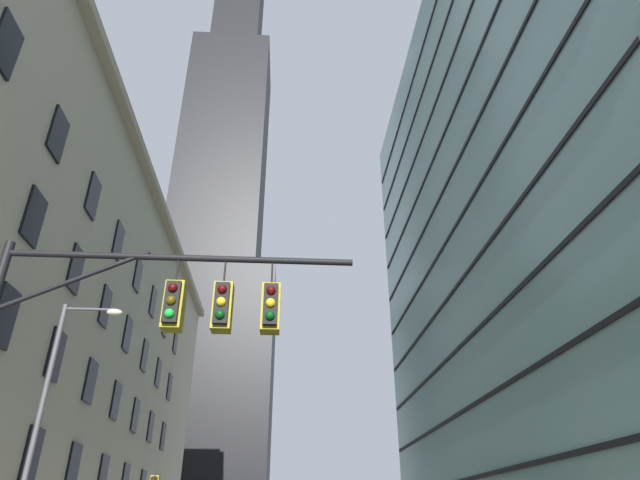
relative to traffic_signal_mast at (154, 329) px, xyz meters
name	(u,v)px	position (x,y,z in m)	size (l,w,h in m)	color
dark_skyscraper	(219,210)	(-12.66, 90.47, 57.07)	(26.15, 26.15, 213.37)	black
glass_office_midrise	(549,216)	(22.52, 23.46, 17.34)	(16.40, 45.14, 44.65)	gray
traffic_signal_mast	(154,329)	(0.00, 0.00, 0.00)	(7.54, 0.63, 6.67)	black
street_lamppost	(51,403)	(-5.00, 8.10, 0.06)	(2.13, 0.32, 8.34)	#47474C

